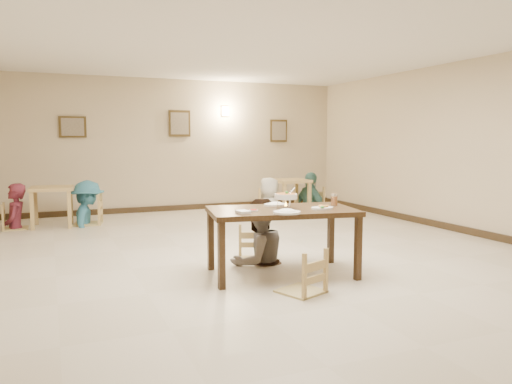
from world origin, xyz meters
name	(u,v)px	position (x,y,z in m)	size (l,w,h in m)	color
floor	(260,256)	(0.00, 0.00, 0.00)	(10.00, 10.00, 0.00)	beige
ceiling	(261,37)	(0.00, 0.00, 3.00)	(10.00, 10.00, 0.00)	silver
wall_back	(175,145)	(0.00, 5.00, 1.50)	(10.00, 10.00, 0.00)	#C4B190
wall_right	(480,148)	(4.00, 0.00, 1.50)	(10.00, 10.00, 0.00)	#C4B190
baseboard_back	(177,208)	(0.00, 4.97, 0.06)	(8.00, 0.06, 0.12)	#302314
baseboard_right	(474,232)	(3.97, 0.00, 0.06)	(0.06, 10.00, 0.12)	#302314
picture_a	(73,127)	(-2.20, 4.96, 1.90)	(0.55, 0.04, 0.45)	#3B2C13
picture_b	(180,123)	(0.10, 4.96, 2.00)	(0.50, 0.04, 0.60)	#3B2C13
picture_c	(279,131)	(2.60, 4.96, 1.85)	(0.45, 0.04, 0.55)	#3B2C13
wall_sconce	(225,111)	(1.20, 4.96, 2.30)	(0.16, 0.05, 0.22)	#FFD88C
main_table	(282,215)	(-0.13, -0.96, 0.73)	(1.86, 1.24, 0.81)	#3B2816
chair_far	(252,229)	(-0.19, -0.18, 0.43)	(0.41, 0.41, 0.87)	tan
chair_near	(301,251)	(-0.24, -1.69, 0.45)	(0.43, 0.43, 0.91)	tan
main_diner	(258,199)	(-0.15, -0.29, 0.85)	(0.83, 0.65, 1.71)	gray
curry_warmer	(286,196)	(-0.07, -0.96, 0.95)	(0.31, 0.27, 0.25)	silver
rice_plate_far	(275,204)	(-0.08, -0.67, 0.82)	(0.30, 0.30, 0.07)	white
rice_plate_near	(287,212)	(-0.24, -1.33, 0.82)	(0.31, 0.31, 0.07)	white
fried_plate	(322,207)	(0.30, -1.18, 0.83)	(0.27, 0.27, 0.06)	white
chili_dish	(254,210)	(-0.53, -1.04, 0.82)	(0.10, 0.10, 0.02)	white
napkin_cutlery	(243,212)	(-0.69, -1.13, 0.82)	(0.16, 0.26, 0.03)	white
drink_glass	(334,200)	(0.59, -0.98, 0.88)	(0.08, 0.08, 0.16)	white
bg_table_left	(52,194)	(-2.67, 3.75, 0.62)	(0.81, 0.81, 0.75)	tan
bg_table_right	(291,185)	(2.34, 3.74, 0.60)	(0.74, 0.74, 0.74)	tan
bg_chair_ll	(15,205)	(-3.30, 3.71, 0.45)	(0.42, 0.42, 0.90)	tan
bg_chair_lr	(87,196)	(-2.04, 3.74, 0.54)	(0.51, 0.51, 1.09)	tan
bg_chair_rl	(269,191)	(1.79, 3.70, 0.51)	(0.48, 0.48, 1.02)	tan
bg_chair_rr	(311,188)	(2.88, 3.79, 0.52)	(0.49, 0.49, 1.04)	tan
bg_diner_a	(14,183)	(-3.30, 3.71, 0.84)	(0.61, 0.40, 1.68)	maroon
bg_diner_b	(87,180)	(-2.04, 3.74, 0.85)	(1.10, 0.63, 1.70)	teal
bg_diner_c	(270,178)	(1.79, 3.70, 0.80)	(0.78, 0.51, 1.60)	silver
bg_diner_d	(311,172)	(2.88, 3.79, 0.89)	(1.04, 0.43, 1.77)	#478077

